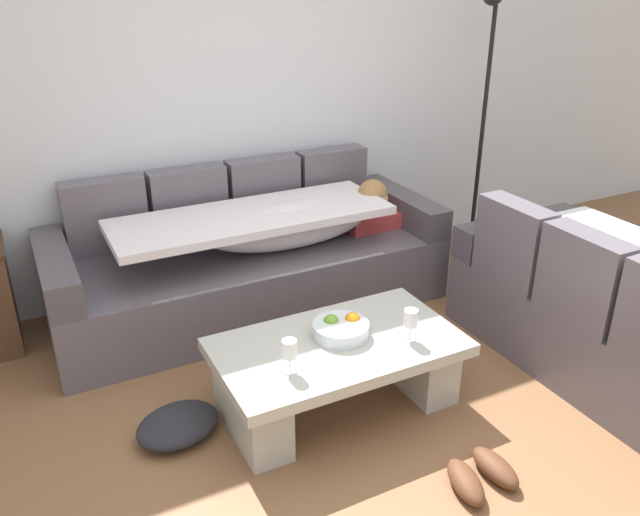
% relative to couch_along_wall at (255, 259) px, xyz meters
% --- Properties ---
extents(ground_plane, '(14.00, 14.00, 0.00)m').
position_rel_couch_along_wall_xyz_m(ground_plane, '(0.06, -1.63, -0.33)').
color(ground_plane, brown).
extents(back_wall, '(9.00, 0.10, 2.70)m').
position_rel_couch_along_wall_xyz_m(back_wall, '(0.06, 0.52, 1.02)').
color(back_wall, silver).
rests_on(back_wall, ground_plane).
extents(couch_along_wall, '(2.46, 0.92, 0.88)m').
position_rel_couch_along_wall_xyz_m(couch_along_wall, '(0.00, 0.00, 0.00)').
color(couch_along_wall, '#5A535C').
rests_on(couch_along_wall, ground_plane).
extents(couch_near_window, '(0.92, 1.82, 0.88)m').
position_rel_couch_along_wall_xyz_m(couch_near_window, '(1.47, -1.61, 0.01)').
color(couch_near_window, '#5A535C').
rests_on(couch_near_window, ground_plane).
extents(coffee_table, '(1.20, 0.68, 0.38)m').
position_rel_couch_along_wall_xyz_m(coffee_table, '(-0.04, -1.19, -0.09)').
color(coffee_table, '#B1B0A6').
rests_on(coffee_table, ground_plane).
extents(fruit_bowl, '(0.28, 0.28, 0.10)m').
position_rel_couch_along_wall_xyz_m(fruit_bowl, '(0.00, -1.14, 0.09)').
color(fruit_bowl, silver).
rests_on(fruit_bowl, coffee_table).
extents(wine_glass_near_left, '(0.07, 0.07, 0.17)m').
position_rel_couch_along_wall_xyz_m(wine_glass_near_left, '(-0.35, -1.32, 0.17)').
color(wine_glass_near_left, silver).
rests_on(wine_glass_near_left, coffee_table).
extents(wine_glass_near_right, '(0.07, 0.07, 0.17)m').
position_rel_couch_along_wall_xyz_m(wine_glass_near_right, '(0.28, -1.34, 0.17)').
color(wine_glass_near_right, silver).
rests_on(wine_glass_near_right, coffee_table).
extents(floor_lamp, '(0.33, 0.31, 1.95)m').
position_rel_couch_along_wall_xyz_m(floor_lamp, '(1.82, 0.06, 0.79)').
color(floor_lamp, black).
rests_on(floor_lamp, ground_plane).
extents(pair_of_shoes, '(0.32, 0.29, 0.09)m').
position_rel_couch_along_wall_xyz_m(pair_of_shoes, '(0.26, -1.94, -0.28)').
color(pair_of_shoes, '#59331E').
rests_on(pair_of_shoes, ground_plane).
extents(crumpled_garment, '(0.46, 0.41, 0.12)m').
position_rel_couch_along_wall_xyz_m(crumpled_garment, '(-0.82, -1.05, -0.27)').
color(crumpled_garment, '#232328').
rests_on(crumpled_garment, ground_plane).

